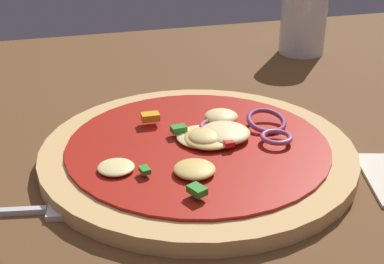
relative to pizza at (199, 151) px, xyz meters
name	(u,v)px	position (x,y,z in m)	size (l,w,h in m)	color
dining_table	(260,185)	(0.05, -0.04, -0.02)	(1.19, 1.01, 0.03)	brown
pizza	(199,151)	(0.00, 0.00, 0.00)	(0.30, 0.30, 0.03)	tan
fork	(2,215)	(-0.18, -0.05, -0.01)	(0.19, 0.05, 0.01)	silver
beer_glass	(304,15)	(0.24, 0.28, 0.05)	(0.07, 0.07, 0.12)	silver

